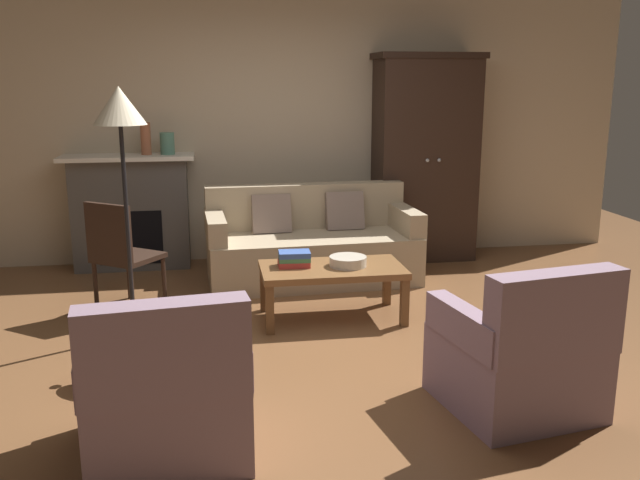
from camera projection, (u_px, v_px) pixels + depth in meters
The scene contains 15 objects.
ground_plane at pixel (327, 343), 4.83m from camera, with size 9.60×9.60×0.00m, color brown.
back_wall at pixel (284, 122), 6.96m from camera, with size 7.20×0.10×2.80m, color beige.
fireplace at pixel (131, 211), 6.66m from camera, with size 1.26×0.48×1.12m.
armoire at pixel (425, 158), 6.94m from camera, with size 1.06×0.57×2.08m.
couch at pixel (311, 246), 6.31m from camera, with size 1.95×0.93×0.86m.
coffee_table at pixel (332, 273), 5.26m from camera, with size 1.10×0.60×0.42m.
fruit_bowl at pixel (348, 261), 5.25m from camera, with size 0.29×0.29×0.08m, color beige.
book_stack at pixel (294, 259), 5.24m from camera, with size 0.25×0.18×0.12m.
mantel_vase_terracotta at pixel (146, 139), 6.51m from camera, with size 0.10×0.10×0.31m, color #A86042.
mantel_vase_jade at pixel (167, 143), 6.55m from camera, with size 0.14×0.14×0.21m, color slate.
armchair_near_left at pixel (165, 397), 3.32m from camera, with size 0.86×0.85×0.88m.
armchair_near_right at pixel (521, 357), 3.79m from camera, with size 0.89×0.89×0.88m.
side_chair_wooden at pixel (120, 250), 5.38m from camera, with size 0.62×0.62×0.90m.
floor_lamp at pixel (120, 121), 4.62m from camera, with size 0.36×0.36×1.79m.
dog at pixel (120, 348), 4.10m from camera, with size 0.50×0.39×0.39m.
Camera 1 is at (-0.78, -4.47, 1.82)m, focal length 38.17 mm.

